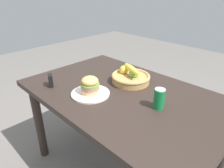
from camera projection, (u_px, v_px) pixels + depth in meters
The scene contains 6 objects.
dining_table at pixel (123, 104), 1.45m from camera, with size 1.40×0.90×0.75m.
plate at pixel (90, 94), 1.37m from camera, with size 0.26×0.26×0.01m, color silver.
sandwich at pixel (90, 85), 1.34m from camera, with size 0.12×0.12×0.12m.
soda_can at pixel (159, 99), 1.20m from camera, with size 0.07×0.07×0.13m.
fruit_basket at pixel (131, 77), 1.53m from camera, with size 0.29×0.29×0.13m.
napkin_holder at pixel (51, 81), 1.47m from camera, with size 0.06×0.03×0.09m, color black.
Camera 1 is at (0.83, -0.93, 1.42)m, focal length 32.77 mm.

